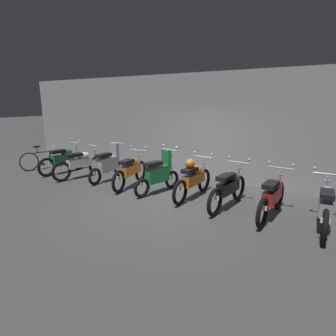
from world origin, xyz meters
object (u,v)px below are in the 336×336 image
Objects in this scene: motorbike_slot_3 at (131,170)px; motorbike_slot_8 at (325,206)px; motorbike_slot_0 at (64,159)px; motorbike_slot_5 at (193,179)px; bicycle at (44,159)px; motorbike_slot_7 at (272,196)px; motorbike_slot_4 at (159,174)px; motorbike_slot_1 at (80,163)px; motorbike_slot_6 at (229,188)px; motorbike_slot_2 at (108,164)px.

motorbike_slot_8 is at bearing -1.34° from motorbike_slot_3.
motorbike_slot_5 is (5.11, 0.13, 0.04)m from motorbike_slot_0.
motorbike_slot_7 is at bearing -0.13° from bicycle.
motorbike_slot_4 is at bearing 0.10° from motorbike_slot_0.
motorbike_slot_0 is at bearing 1.69° from bicycle.
motorbike_slot_6 is at bearing 1.35° from motorbike_slot_1.
motorbike_slot_7 reaches higher than bicycle.
motorbike_slot_7 is at bearing -2.76° from motorbike_slot_6.
motorbike_slot_5 reaches higher than bicycle.
motorbike_slot_4 reaches higher than motorbike_slot_2.
motorbike_slot_4 is 2.04m from motorbike_slot_6.
motorbike_slot_5 is at bearing 174.82° from motorbike_slot_7.
motorbike_slot_3 is at bearing 4.43° from motorbike_slot_1.
motorbike_slot_7 is (3.06, -0.06, -0.04)m from motorbike_slot_4.
motorbike_slot_7 is (1.02, -0.05, 0.00)m from motorbike_slot_6.
motorbike_slot_6 is at bearing 177.24° from motorbike_slot_7.
motorbike_slot_0 is at bearing -179.90° from motorbike_slot_4.
motorbike_slot_3 is 1.04m from motorbike_slot_4.
motorbike_slot_4 is at bearing 0.45° from bicycle.
motorbike_slot_3 is at bearing 0.93° from bicycle.
motorbike_slot_6 is (1.02, -0.14, -0.04)m from motorbike_slot_5.
motorbike_slot_3 and motorbike_slot_5 have the same top height.
motorbike_slot_8 is 9.31m from bicycle.
motorbike_slot_5 is 2.05m from motorbike_slot_7.
motorbike_slot_0 is 1.00× the size of motorbike_slot_6.
motorbike_slot_3 is at bearing 179.30° from motorbike_slot_6.
motorbike_slot_0 is 1.03m from motorbike_slot_1.
motorbike_slot_0 is at bearing 173.17° from motorbike_slot_1.
motorbike_slot_1 is 7.14m from motorbike_slot_8.
motorbike_slot_5 is 6.25m from bicycle.
motorbike_slot_0 and motorbike_slot_7 have the same top height.
motorbike_slot_8 is (2.04, -0.08, 0.00)m from motorbike_slot_6.
motorbike_slot_5 is at bearing 1.50° from motorbike_slot_0.
motorbike_slot_1 is at bearing -2.35° from bicycle.
bicycle is (-5.24, -0.04, -0.17)m from motorbike_slot_4.
motorbike_slot_8 reaches higher than bicycle.
motorbike_slot_7 is 1.02m from motorbike_slot_8.
motorbike_slot_8 is at bearing -1.84° from motorbike_slot_7.
motorbike_slot_0 is 6.13m from motorbike_slot_6.
motorbike_slot_3 is (1.02, -0.11, -0.03)m from motorbike_slot_2.
motorbike_slot_3 and motorbike_slot_7 have the same top height.
motorbike_slot_2 reaches higher than motorbike_slot_5.
motorbike_slot_6 is (6.13, -0.00, 0.00)m from motorbike_slot_0.
motorbike_slot_0 is 1.00× the size of motorbike_slot_5.
motorbike_slot_4 reaches higher than motorbike_slot_0.
motorbike_slot_2 is 3.19m from bicycle.
motorbike_slot_2 is 0.86× the size of motorbike_slot_7.
motorbike_slot_6 is 7.27m from bicycle.
bicycle is (-6.25, -0.17, -0.17)m from motorbike_slot_5.
bicycle is at bearing -179.55° from motorbike_slot_4.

